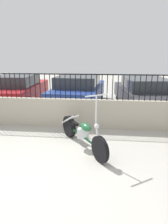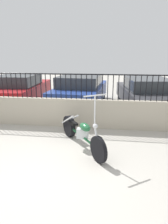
# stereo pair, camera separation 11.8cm
# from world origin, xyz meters

# --- Properties ---
(ground_plane) EXTENTS (40.00, 40.00, 0.00)m
(ground_plane) POSITION_xyz_m (0.00, 0.00, 0.00)
(ground_plane) COLOR #ADA89E
(low_wall) EXTENTS (9.09, 0.18, 0.91)m
(low_wall) POSITION_xyz_m (0.00, 2.93, 0.45)
(low_wall) COLOR #B2A893
(low_wall) RESTS_ON ground_plane
(fence_railing) EXTENTS (9.09, 0.04, 0.78)m
(fence_railing) POSITION_xyz_m (-0.00, 2.93, 1.41)
(fence_railing) COLOR black
(fence_railing) RESTS_ON low_wall
(motorcycle_green) EXTENTS (1.38, 1.93, 1.45)m
(motorcycle_green) POSITION_xyz_m (0.63, 1.58, 0.37)
(motorcycle_green) COLOR black
(motorcycle_green) RESTS_ON ground_plane
(car_red) EXTENTS (1.96, 4.28, 1.36)m
(car_red) POSITION_xyz_m (-2.76, 5.63, 0.69)
(car_red) COLOR black
(car_red) RESTS_ON ground_plane
(car_blue) EXTENTS (2.15, 4.29, 1.37)m
(car_blue) POSITION_xyz_m (0.05, 5.64, 0.69)
(car_blue) COLOR black
(car_blue) RESTS_ON ground_plane
(car_dark_grey) EXTENTS (2.27, 4.48, 1.32)m
(car_dark_grey) POSITION_xyz_m (2.82, 5.45, 0.67)
(car_dark_grey) COLOR black
(car_dark_grey) RESTS_ON ground_plane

